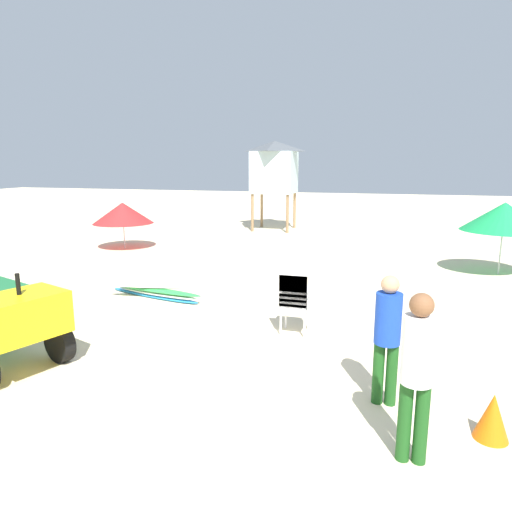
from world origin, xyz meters
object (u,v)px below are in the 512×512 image
traffic_cone_near (492,417)px  beach_umbrella_left (504,217)px  lifeguard_near_left (417,367)px  surfboard_pile (155,291)px  lifeguard_tower (274,167)px  lifeguard_near_center (387,332)px  stacked_plastic_chairs (294,297)px  beach_umbrella_mid (123,213)px

traffic_cone_near → beach_umbrella_left: bearing=78.0°
traffic_cone_near → lifeguard_near_left: bearing=-143.5°
surfboard_pile → lifeguard_tower: lifeguard_tower is taller
lifeguard_near_center → traffic_cone_near: 1.42m
lifeguard_near_left → beach_umbrella_left: (2.65, 9.03, 0.54)m
stacked_plastic_chairs → beach_umbrella_mid: bearing=138.7°
lifeguard_tower → lifeguard_near_left: bearing=-71.4°
lifeguard_tower → surfboard_pile: bearing=-90.2°
stacked_plastic_chairs → beach_umbrella_left: size_ratio=0.55×
beach_umbrella_left → lifeguard_tower: bearing=140.7°
beach_umbrella_mid → lifeguard_tower: bearing=56.1°
lifeguard_near_left → lifeguard_tower: lifeguard_tower is taller
stacked_plastic_chairs → lifeguard_tower: bearing=105.3°
stacked_plastic_chairs → surfboard_pile: size_ratio=0.48×
lifeguard_tower → beach_umbrella_mid: (-3.97, -5.91, -1.52)m
stacked_plastic_chairs → traffic_cone_near: size_ratio=2.26×
stacked_plastic_chairs → beach_umbrella_left: bearing=52.9°
stacked_plastic_chairs → surfboard_pile: bearing=158.5°
lifeguard_near_left → lifeguard_near_center: size_ratio=1.07×
lifeguard_tower → beach_umbrella_left: lifeguard_tower is taller
lifeguard_tower → beach_umbrella_left: size_ratio=1.78×
surfboard_pile → traffic_cone_near: traffic_cone_near is taller
lifeguard_near_center → traffic_cone_near: bearing=-21.9°
surfboard_pile → lifeguard_tower: (0.04, 11.03, 2.63)m
lifeguard_near_center → beach_umbrella_left: (2.93, 7.93, 0.61)m
stacked_plastic_chairs → lifeguard_tower: lifeguard_tower is taller
lifeguard_tower → traffic_cone_near: bearing=-67.7°
lifeguard_near_left → traffic_cone_near: (0.87, 0.64, -0.76)m
beach_umbrella_left → stacked_plastic_chairs: bearing=-127.1°
beach_umbrella_left → traffic_cone_near: size_ratio=4.11×
stacked_plastic_chairs → beach_umbrella_mid: beach_umbrella_mid is taller
surfboard_pile → traffic_cone_near: (6.12, -3.80, 0.11)m
lifeguard_near_center → traffic_cone_near: (1.15, -0.46, -0.69)m
surfboard_pile → lifeguard_near_center: 6.04m
lifeguard_near_center → lifeguard_tower: size_ratio=0.43×
lifeguard_near_left → lifeguard_tower: bearing=108.6°
beach_umbrella_left → beach_umbrella_mid: (-11.83, 0.54, -0.31)m
surfboard_pile → lifeguard_near_center: lifeguard_near_center is taller
lifeguard_tower → traffic_cone_near: size_ratio=7.33×
surfboard_pile → beach_umbrella_mid: size_ratio=1.21×
stacked_plastic_chairs → lifeguard_near_center: lifeguard_near_center is taller
lifeguard_near_center → traffic_cone_near: lifeguard_near_center is taller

